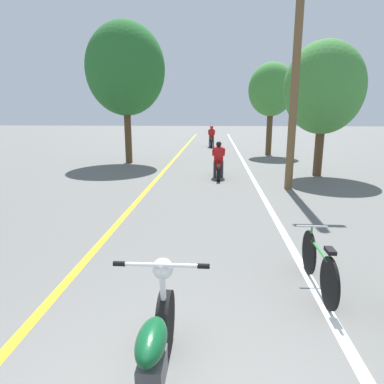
% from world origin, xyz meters
% --- Properties ---
extents(lane_stripe_center, '(0.14, 48.00, 0.01)m').
position_xyz_m(lane_stripe_center, '(-1.70, 12.62, 0.00)').
color(lane_stripe_center, yellow).
rests_on(lane_stripe_center, ground).
extents(lane_stripe_edge, '(0.14, 48.00, 0.01)m').
position_xyz_m(lane_stripe_edge, '(1.81, 12.62, 0.00)').
color(lane_stripe_edge, white).
rests_on(lane_stripe_edge, ground).
extents(utility_pole, '(1.10, 0.24, 6.84)m').
position_xyz_m(utility_pole, '(2.75, 9.13, 3.51)').
color(utility_pole, brown).
rests_on(utility_pole, ground).
extents(roadside_tree_right_near, '(2.89, 2.60, 4.91)m').
position_xyz_m(roadside_tree_right_near, '(4.33, 11.55, 3.22)').
color(roadside_tree_right_near, '#513A23').
rests_on(roadside_tree_right_near, ground).
extents(roadside_tree_right_far, '(2.50, 2.25, 5.03)m').
position_xyz_m(roadside_tree_right_far, '(3.43, 18.04, 3.56)').
color(roadside_tree_right_far, '#513A23').
rests_on(roadside_tree_right_far, ground).
extents(roadside_tree_left, '(3.62, 3.26, 6.38)m').
position_xyz_m(roadside_tree_left, '(-3.73, 14.50, 4.28)').
color(roadside_tree_left, '#513A23').
rests_on(roadside_tree_left, ground).
extents(motorcycle_foreground, '(0.88, 2.08, 1.05)m').
position_xyz_m(motorcycle_foreground, '(-0.07, 0.67, 0.43)').
color(motorcycle_foreground, black).
rests_on(motorcycle_foreground, ground).
extents(motorcycle_rider_lead, '(0.50, 2.01, 1.34)m').
position_xyz_m(motorcycle_rider_lead, '(0.54, 10.93, 0.50)').
color(motorcycle_rider_lead, black).
rests_on(motorcycle_rider_lead, ground).
extents(motorcycle_rider_far, '(0.50, 2.14, 1.47)m').
position_xyz_m(motorcycle_rider_far, '(0.15, 22.38, 0.55)').
color(motorcycle_rider_far, black).
rests_on(motorcycle_rider_far, ground).
extents(bicycle_parked, '(0.44, 1.61, 0.77)m').
position_xyz_m(bicycle_parked, '(1.83, 2.72, 0.36)').
color(bicycle_parked, black).
rests_on(bicycle_parked, ground).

